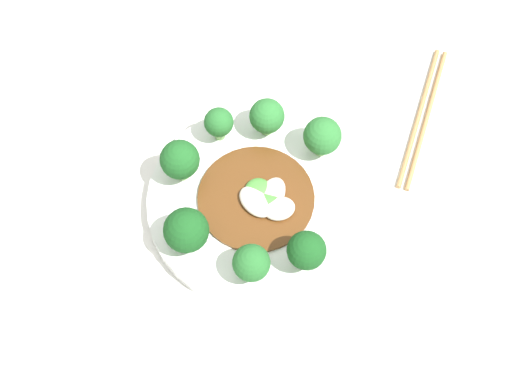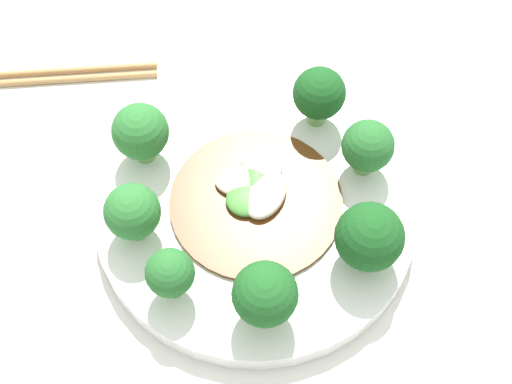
{
  "view_description": "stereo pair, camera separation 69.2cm",
  "coord_description": "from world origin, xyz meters",
  "px_view_note": "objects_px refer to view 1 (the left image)",
  "views": [
    {
      "loc": [
        -0.23,
        -0.37,
        1.6
      ],
      "look_at": [
        0.01,
        -0.02,
        0.76
      ],
      "focal_mm": 50.0,
      "sensor_mm": 36.0,
      "label": 1
    },
    {
      "loc": [
        -0.16,
        0.26,
        1.3
      ],
      "look_at": [
        0.01,
        -0.02,
        0.76
      ],
      "focal_mm": 50.0,
      "sensor_mm": 36.0,
      "label": 2
    }
  ],
  "objects_px": {
    "broccoli_southwest": "(251,263)",
    "stirfry_center": "(261,199)",
    "broccoli_northwest": "(180,160)",
    "broccoli_north": "(219,123)",
    "broccoli_south": "(306,251)",
    "broccoli_east": "(322,136)",
    "broccoli_west": "(186,231)",
    "broccoli_northeast": "(267,116)",
    "chopsticks": "(423,117)",
    "plate": "(256,203)"
  },
  "relations": [
    {
      "from": "plate",
      "to": "broccoli_south",
      "type": "relative_size",
      "value": 4.44
    },
    {
      "from": "broccoli_south",
      "to": "broccoli_southwest",
      "type": "bearing_deg",
      "value": 158.12
    },
    {
      "from": "broccoli_north",
      "to": "broccoli_east",
      "type": "bearing_deg",
      "value": -43.76
    },
    {
      "from": "broccoli_south",
      "to": "stirfry_center",
      "type": "height_order",
      "value": "broccoli_south"
    },
    {
      "from": "plate",
      "to": "broccoli_south",
      "type": "distance_m",
      "value": 0.12
    },
    {
      "from": "plate",
      "to": "broccoli_northwest",
      "type": "xyz_separation_m",
      "value": [
        -0.06,
        0.09,
        0.05
      ]
    },
    {
      "from": "broccoli_southwest",
      "to": "broccoli_north",
      "type": "xyz_separation_m",
      "value": [
        0.08,
        0.19,
        -0.0
      ]
    },
    {
      "from": "broccoli_southwest",
      "to": "broccoli_east",
      "type": "xyz_separation_m",
      "value": [
        0.18,
        0.1,
        0.0
      ]
    },
    {
      "from": "broccoli_north",
      "to": "broccoli_south",
      "type": "relative_size",
      "value": 0.87
    },
    {
      "from": "broccoli_southwest",
      "to": "broccoli_south",
      "type": "distance_m",
      "value": 0.07
    },
    {
      "from": "broccoli_north",
      "to": "broccoli_west",
      "type": "xyz_separation_m",
      "value": [
        -0.12,
        -0.11,
        0.0
      ]
    },
    {
      "from": "broccoli_east",
      "to": "broccoli_south",
      "type": "bearing_deg",
      "value": -133.43
    },
    {
      "from": "broccoli_north",
      "to": "broccoli_west",
      "type": "relative_size",
      "value": 0.84
    },
    {
      "from": "stirfry_center",
      "to": "plate",
      "type": "bearing_deg",
      "value": 120.49
    },
    {
      "from": "broccoli_northwest",
      "to": "broccoli_east",
      "type": "distance_m",
      "value": 0.19
    },
    {
      "from": "plate",
      "to": "broccoli_northeast",
      "type": "relative_size",
      "value": 4.77
    },
    {
      "from": "broccoli_west",
      "to": "stirfry_center",
      "type": "bearing_deg",
      "value": -1.76
    },
    {
      "from": "broccoli_southwest",
      "to": "broccoli_east",
      "type": "bearing_deg",
      "value": 28.05
    },
    {
      "from": "broccoli_southwest",
      "to": "stirfry_center",
      "type": "distance_m",
      "value": 0.11
    },
    {
      "from": "broccoli_southwest",
      "to": "stirfry_center",
      "type": "xyz_separation_m",
      "value": [
        0.07,
        0.08,
        -0.03
      ]
    },
    {
      "from": "broccoli_northwest",
      "to": "stirfry_center",
      "type": "xyz_separation_m",
      "value": [
        0.07,
        -0.09,
        -0.04
      ]
    },
    {
      "from": "broccoli_west",
      "to": "broccoli_east",
      "type": "bearing_deg",
      "value": 3.72
    },
    {
      "from": "broccoli_northeast",
      "to": "broccoli_west",
      "type": "bearing_deg",
      "value": -155.21
    },
    {
      "from": "broccoli_east",
      "to": "broccoli_northeast",
      "type": "bearing_deg",
      "value": 121.74
    },
    {
      "from": "broccoli_north",
      "to": "broccoli_east",
      "type": "distance_m",
      "value": 0.14
    },
    {
      "from": "plate",
      "to": "broccoli_east",
      "type": "relative_size",
      "value": 4.48
    },
    {
      "from": "chopsticks",
      "to": "broccoli_north",
      "type": "bearing_deg",
      "value": 154.53
    },
    {
      "from": "broccoli_southwest",
      "to": "stirfry_center",
      "type": "height_order",
      "value": "broccoli_southwest"
    },
    {
      "from": "broccoli_northwest",
      "to": "broccoli_northeast",
      "type": "height_order",
      "value": "broccoli_northwest"
    },
    {
      "from": "broccoli_southwest",
      "to": "broccoli_northwest",
      "type": "xyz_separation_m",
      "value": [
        0.0,
        0.17,
        0.0
      ]
    },
    {
      "from": "broccoli_north",
      "to": "stirfry_center",
      "type": "relative_size",
      "value": 0.36
    },
    {
      "from": "broccoli_south",
      "to": "broccoli_east",
      "type": "distance_m",
      "value": 0.17
    },
    {
      "from": "broccoli_southwest",
      "to": "broccoli_northwest",
      "type": "relative_size",
      "value": 0.89
    },
    {
      "from": "broccoli_southwest",
      "to": "plate",
      "type": "bearing_deg",
      "value": 52.63
    },
    {
      "from": "chopsticks",
      "to": "broccoli_southwest",
      "type": "bearing_deg",
      "value": -169.22
    },
    {
      "from": "broccoli_west",
      "to": "stirfry_center",
      "type": "xyz_separation_m",
      "value": [
        0.11,
        -0.0,
        -0.03
      ]
    },
    {
      "from": "broccoli_south",
      "to": "chopsticks",
      "type": "height_order",
      "value": "broccoli_south"
    },
    {
      "from": "broccoli_southwest",
      "to": "broccoli_northwest",
      "type": "bearing_deg",
      "value": 89.19
    },
    {
      "from": "broccoli_northeast",
      "to": "stirfry_center",
      "type": "xyz_separation_m",
      "value": [
        -0.07,
        -0.09,
        -0.03
      ]
    },
    {
      "from": "broccoli_west",
      "to": "chopsticks",
      "type": "relative_size",
      "value": 0.33
    },
    {
      "from": "plate",
      "to": "broccoli_south",
      "type": "height_order",
      "value": "broccoli_south"
    },
    {
      "from": "broccoli_east",
      "to": "stirfry_center",
      "type": "xyz_separation_m",
      "value": [
        -0.11,
        -0.02,
        -0.03
      ]
    },
    {
      "from": "broccoli_northwest",
      "to": "broccoli_north",
      "type": "bearing_deg",
      "value": 16.87
    },
    {
      "from": "broccoli_north",
      "to": "chopsticks",
      "type": "bearing_deg",
      "value": -25.47
    },
    {
      "from": "broccoli_northwest",
      "to": "broccoli_west",
      "type": "bearing_deg",
      "value": -117.12
    },
    {
      "from": "broccoli_northeast",
      "to": "plate",
      "type": "bearing_deg",
      "value": -132.2
    },
    {
      "from": "plate",
      "to": "broccoli_north",
      "type": "relative_size",
      "value": 5.13
    },
    {
      "from": "broccoli_west",
      "to": "broccoli_north",
      "type": "bearing_deg",
      "value": 42.81
    },
    {
      "from": "broccoli_north",
      "to": "broccoli_south",
      "type": "height_order",
      "value": "broccoli_south"
    },
    {
      "from": "plate",
      "to": "stirfry_center",
      "type": "height_order",
      "value": "stirfry_center"
    }
  ]
}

